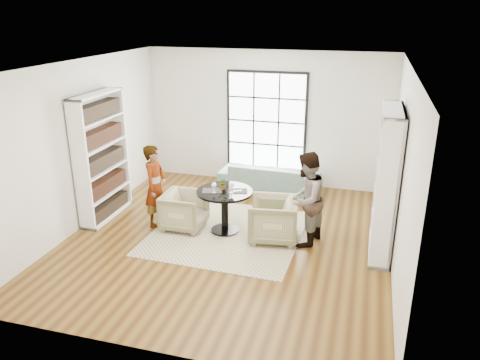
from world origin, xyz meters
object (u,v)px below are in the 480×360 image
(pedestal_table, at_px, (225,202))
(wine_glass_right, at_px, (231,185))
(person_left, at_px, (155,186))
(person_right, at_px, (306,199))
(sofa, at_px, (269,177))
(armchair_left, at_px, (184,211))
(armchair_right, at_px, (273,219))
(wine_glass_left, at_px, (214,185))
(flower_centerpiece, at_px, (223,184))

(pedestal_table, distance_m, wine_glass_right, 0.40)
(wine_glass_right, bearing_deg, pedestal_table, 156.19)
(person_left, height_order, wine_glass_right, person_left)
(wine_glass_right, bearing_deg, person_right, 0.04)
(person_left, bearing_deg, sofa, -35.26)
(pedestal_table, height_order, armchair_left, pedestal_table)
(sofa, height_order, armchair_right, armchair_right)
(person_right, xyz_separation_m, wine_glass_left, (-1.59, -0.08, 0.11))
(armchair_right, height_order, person_right, person_right)
(person_left, distance_m, person_right, 2.75)
(pedestal_table, height_order, sofa, pedestal_table)
(wine_glass_left, relative_size, flower_centerpiece, 0.91)
(sofa, xyz_separation_m, wine_glass_left, (-0.49, -2.32, 0.62))
(pedestal_table, height_order, flower_centerpiece, flower_centerpiece)
(armchair_right, relative_size, flower_centerpiece, 3.98)
(wine_glass_left, distance_m, wine_glass_right, 0.30)
(person_right, bearing_deg, pedestal_table, -77.41)
(sofa, height_order, wine_glass_left, wine_glass_left)
(sofa, distance_m, armchair_left, 2.50)
(person_left, bearing_deg, armchair_right, -89.09)
(pedestal_table, bearing_deg, person_right, -2.55)
(wine_glass_left, bearing_deg, flower_centerpiece, 64.30)
(armchair_left, bearing_deg, pedestal_table, -86.22)
(pedestal_table, distance_m, flower_centerpiece, 0.33)
(pedestal_table, xyz_separation_m, armchair_right, (0.90, -0.06, -0.20))
(armchair_left, relative_size, person_left, 0.49)
(wine_glass_right, distance_m, flower_centerpiece, 0.24)
(person_right, xyz_separation_m, flower_centerpiece, (-1.49, 0.13, 0.08))
(person_left, distance_m, wine_glass_right, 1.47)
(pedestal_table, xyz_separation_m, person_right, (1.45, -0.06, 0.24))
(sofa, height_order, armchair_left, armchair_left)
(sofa, distance_m, person_right, 2.56)
(armchair_left, relative_size, armchair_right, 0.91)
(person_right, distance_m, wine_glass_right, 1.30)
(sofa, bearing_deg, person_right, 118.80)
(person_left, xyz_separation_m, wine_glass_left, (1.16, -0.08, 0.16))
(armchair_right, relative_size, person_right, 0.51)
(sofa, xyz_separation_m, person_right, (1.10, -2.25, 0.50))
(armchair_left, relative_size, wine_glass_left, 4.01)
(wine_glass_right, bearing_deg, armchair_left, 179.57)
(person_right, bearing_deg, armchair_right, -74.87)
(armchair_right, xyz_separation_m, person_left, (-2.20, 0.01, 0.39))
(person_right, bearing_deg, wine_glass_right, -74.83)
(armchair_left, height_order, wine_glass_right, wine_glass_right)
(wine_glass_right, bearing_deg, sofa, 85.07)
(armchair_left, relative_size, person_right, 0.46)
(flower_centerpiece, bearing_deg, pedestal_table, -54.37)
(armchair_right, xyz_separation_m, wine_glass_right, (-0.75, -0.00, 0.56))
(sofa, xyz_separation_m, wine_glass_right, (-0.19, -2.25, 0.63))
(armchair_right, bearing_deg, flower_centerpiece, -105.43)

